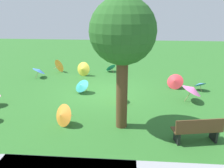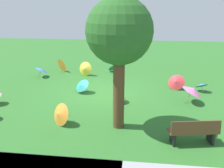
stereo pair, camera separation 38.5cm
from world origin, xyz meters
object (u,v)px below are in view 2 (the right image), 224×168
at_px(parasol_teal_0, 82,85).
at_px(parasol_teal_2, 113,67).
at_px(parasol_yellow_0, 85,69).
at_px(parasol_red_0, 176,82).
at_px(park_bench, 194,132).
at_px(parasol_orange_1, 59,114).
at_px(parasol_blue_1, 42,70).
at_px(parasol_orange_5, 63,65).
at_px(parasol_pink_0, 193,90).
at_px(parasol_orange_2, 118,96).
at_px(shade_tree, 119,34).
at_px(parasol_blue_3, 201,85).

relative_size(parasol_teal_0, parasol_teal_2, 1.06).
bearing_deg(parasol_yellow_0, parasol_red_0, 161.05).
bearing_deg(park_bench, parasol_orange_1, -8.73).
height_order(parasol_red_0, parasol_blue_1, parasol_red_0).
bearing_deg(parasol_orange_5, parasol_red_0, 159.21).
bearing_deg(parasol_pink_0, parasol_orange_2, 5.69).
relative_size(parasol_red_0, parasol_orange_2, 1.68).
bearing_deg(parasol_pink_0, parasol_teal_2, -48.82).
xyz_separation_m(parasol_blue_1, parasol_teal_2, (-4.36, -1.80, -0.15)).
relative_size(shade_tree, parasol_blue_1, 4.24).
bearing_deg(parasol_red_0, parasol_orange_5, -20.79).
height_order(parasol_red_0, parasol_pink_0, parasol_pink_0).
bearing_deg(parasol_blue_1, parasol_pink_0, 160.05).
height_order(park_bench, parasol_orange_1, park_bench).
relative_size(parasol_red_0, parasol_blue_1, 0.99).
height_order(parasol_pink_0, parasol_blue_3, parasol_pink_0).
relative_size(parasol_orange_5, parasol_blue_3, 1.19).
distance_m(parasol_orange_2, parasol_orange_5, 6.58).
distance_m(park_bench, shade_tree, 4.00).
bearing_deg(parasol_pink_0, parasol_red_0, -75.35).
xyz_separation_m(parasol_orange_2, parasol_orange_5, (4.33, -4.95, 0.15)).
bearing_deg(parasol_teal_0, parasol_blue_1, -37.51).
distance_m(parasol_orange_1, parasol_teal_2, 7.79).
height_order(parasol_orange_2, parasol_teal_2, parasol_teal_2).
distance_m(parasol_orange_5, parasol_teal_2, 3.47).
relative_size(park_bench, parasol_orange_5, 1.72).
bearing_deg(parasol_blue_1, parasol_teal_2, -157.59).
bearing_deg(park_bench, parasol_orange_5, -48.78).
xyz_separation_m(parasol_yellow_0, parasol_teal_2, (-1.69, -1.22, -0.13)).
bearing_deg(park_bench, parasol_yellow_0, -53.57).
bearing_deg(parasol_orange_5, park_bench, 131.22).
xyz_separation_m(parasol_yellow_0, parasol_blue_1, (2.67, 0.58, 0.01)).
relative_size(parasol_pink_0, parasol_blue_1, 0.90).
relative_size(parasol_blue_1, parasol_orange_5, 1.13).
bearing_deg(parasol_teal_0, parasol_yellow_0, -79.24).
xyz_separation_m(shade_tree, parasol_pink_0, (-3.21, -2.60, -2.80)).
bearing_deg(parasol_red_0, parasol_teal_0, 13.31).
distance_m(parasol_orange_1, parasol_yellow_0, 6.52).
distance_m(parasol_orange_1, parasol_orange_2, 3.13).
bearing_deg(parasol_yellow_0, parasol_blue_3, 162.73).
height_order(parasol_teal_0, parasol_orange_5, parasol_orange_5).
bearing_deg(park_bench, parasol_teal_2, -66.68).
xyz_separation_m(parasol_pink_0, parasol_yellow_0, (6.02, -3.73, -0.17)).
xyz_separation_m(parasol_orange_2, parasol_blue_3, (-4.25, -1.96, 0.04)).
bearing_deg(parasol_yellow_0, shade_tree, 113.90).
xyz_separation_m(park_bench, parasol_blue_3, (-1.49, -5.10, -0.10)).
bearing_deg(parasol_red_0, park_bench, 87.70).
relative_size(park_bench, parasol_blue_1, 1.52).
bearing_deg(parasol_teal_2, parasol_red_0, 141.00).
bearing_deg(parasol_yellow_0, parasol_teal_0, 100.76).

